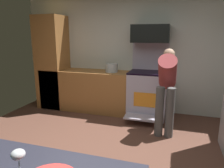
{
  "coord_description": "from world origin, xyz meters",
  "views": [
    {
      "loc": [
        0.85,
        -2.25,
        1.68
      ],
      "look_at": [
        0.06,
        0.3,
        1.05
      ],
      "focal_mm": 33.5,
      "sensor_mm": 36.0,
      "label": 1
    }
  ],
  "objects_px": {
    "person_cook": "(167,84)",
    "stock_pot": "(112,68)",
    "oven_range": "(147,92)",
    "wine_glass_mid": "(18,156)",
    "microwave": "(150,34)"
  },
  "relations": [
    {
      "from": "person_cook",
      "to": "stock_pot",
      "type": "height_order",
      "value": "person_cook"
    },
    {
      "from": "person_cook",
      "to": "stock_pot",
      "type": "bearing_deg",
      "value": 149.75
    },
    {
      "from": "oven_range",
      "to": "stock_pot",
      "type": "xyz_separation_m",
      "value": [
        -0.78,
        0.01,
        0.48
      ]
    },
    {
      "from": "person_cook",
      "to": "wine_glass_mid",
      "type": "bearing_deg",
      "value": -104.55
    },
    {
      "from": "person_cook",
      "to": "stock_pot",
      "type": "relative_size",
      "value": 5.39
    },
    {
      "from": "microwave",
      "to": "person_cook",
      "type": "height_order",
      "value": "microwave"
    },
    {
      "from": "oven_range",
      "to": "microwave",
      "type": "xyz_separation_m",
      "value": [
        0.0,
        0.09,
        1.19
      ]
    },
    {
      "from": "stock_pot",
      "to": "wine_glass_mid",
      "type": "bearing_deg",
      "value": -81.78
    },
    {
      "from": "stock_pot",
      "to": "oven_range",
      "type": "bearing_deg",
      "value": -0.87
    },
    {
      "from": "wine_glass_mid",
      "to": "stock_pot",
      "type": "distance_m",
      "value": 3.41
    },
    {
      "from": "microwave",
      "to": "person_cook",
      "type": "bearing_deg",
      "value": -62.6
    },
    {
      "from": "oven_range",
      "to": "stock_pot",
      "type": "distance_m",
      "value": 0.92
    },
    {
      "from": "oven_range",
      "to": "wine_glass_mid",
      "type": "relative_size",
      "value": 10.13
    },
    {
      "from": "person_cook",
      "to": "microwave",
      "type": "bearing_deg",
      "value": 117.4
    },
    {
      "from": "microwave",
      "to": "person_cook",
      "type": "xyz_separation_m",
      "value": [
        0.4,
        -0.77,
        -0.83
      ]
    }
  ]
}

